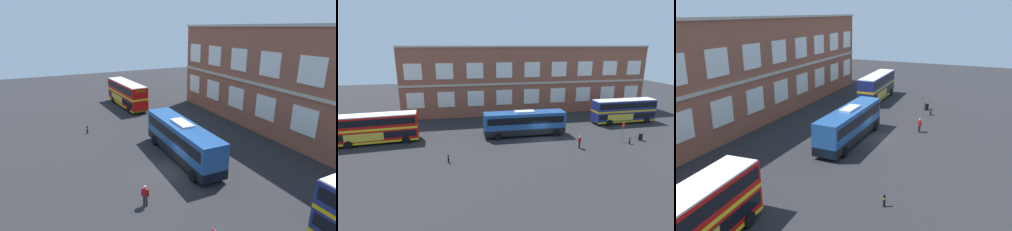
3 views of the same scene
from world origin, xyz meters
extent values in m
plane|color=#232326|center=(0.00, 2.00, 0.00)|extent=(120.00, 120.00, 0.00)
cube|color=brown|center=(2.55, 18.00, 6.35)|extent=(48.12, 8.00, 12.71)
cube|color=#B2A893|center=(2.55, 13.92, 6.10)|extent=(48.12, 0.16, 0.36)
cube|color=#B2A893|center=(2.55, 13.95, 12.86)|extent=(48.12, 0.28, 0.30)
cube|color=silver|center=(-13.49, 13.94, 3.56)|extent=(2.99, 0.12, 2.80)
cube|color=silver|center=(-8.14, 13.94, 3.56)|extent=(2.99, 0.12, 2.80)
cube|color=silver|center=(-2.80, 13.94, 3.56)|extent=(2.99, 0.12, 2.80)
cube|color=silver|center=(2.55, 13.94, 3.56)|extent=(2.99, 0.12, 2.80)
cube|color=silver|center=(7.90, 13.94, 3.56)|extent=(2.99, 0.12, 2.80)
cube|color=silver|center=(13.24, 13.94, 3.56)|extent=(2.99, 0.12, 2.80)
cube|color=silver|center=(18.59, 13.94, 3.56)|extent=(2.99, 0.12, 2.80)
cube|color=silver|center=(23.94, 13.94, 3.56)|extent=(2.99, 0.12, 2.80)
cube|color=silver|center=(-8.14, 13.94, 8.64)|extent=(2.99, 0.12, 2.80)
cube|color=silver|center=(-2.80, 13.94, 8.64)|extent=(2.99, 0.12, 2.80)
cube|color=silver|center=(2.55, 13.94, 8.64)|extent=(2.99, 0.12, 2.80)
cube|color=silver|center=(7.90, 13.94, 8.64)|extent=(2.99, 0.12, 2.80)
cube|color=silver|center=(13.24, 13.94, 8.64)|extent=(2.99, 0.12, 2.80)
cube|color=silver|center=(18.59, 13.94, 8.64)|extent=(2.99, 0.12, 2.80)
cube|color=silver|center=(23.94, 13.94, 8.64)|extent=(2.99, 0.12, 2.80)
cube|color=yellow|center=(-22.76, 3.22, 2.25)|extent=(11.16, 3.38, 0.30)
cube|color=red|center=(-22.76, 3.22, 3.17)|extent=(11.16, 3.38, 1.55)
cube|color=black|center=(-22.76, 3.22, 3.25)|extent=(10.73, 3.39, 0.90)
cube|color=silver|center=(-22.76, 3.22, 4.01)|extent=(10.94, 3.26, 0.12)
cube|color=yellow|center=(-17.30, 3.63, 3.60)|extent=(0.19, 1.66, 0.40)
cylinder|color=black|center=(-18.82, 2.24, 0.52)|extent=(1.06, 0.40, 1.04)
cylinder|color=black|center=(-19.02, 4.78, 0.52)|extent=(1.06, 0.40, 1.04)
cube|color=navy|center=(16.67, 5.54, 1.23)|extent=(11.04, 2.71, 1.75)
cube|color=black|center=(16.67, 5.54, 1.44)|extent=(10.60, 2.74, 0.90)
cube|color=gold|center=(16.67, 5.54, 2.25)|extent=(11.04, 2.71, 0.30)
cube|color=navy|center=(16.67, 5.54, 3.17)|extent=(11.04, 2.71, 1.55)
cube|color=black|center=(16.67, 5.54, 3.25)|extent=(10.60, 2.74, 0.90)
cube|color=gold|center=(16.67, 5.54, 0.49)|extent=(11.04, 2.73, 0.28)
cube|color=silver|center=(16.67, 5.54, 4.01)|extent=(10.81, 2.60, 0.12)
cube|color=gold|center=(15.37, 4.23, 1.31)|extent=(4.84, 0.10, 1.10)
cube|color=yellow|center=(22.14, 5.62, 3.60)|extent=(0.08, 1.66, 0.40)
cylinder|color=black|center=(20.54, 4.32, 0.52)|extent=(1.04, 0.33, 1.04)
cylinder|color=black|center=(20.51, 6.87, 0.52)|extent=(1.04, 0.33, 1.04)
cylinder|color=black|center=(13.39, 4.22, 0.52)|extent=(1.04, 0.33, 1.04)
cylinder|color=black|center=(13.36, 6.77, 0.52)|extent=(1.04, 0.33, 1.04)
cube|color=navy|center=(-1.97, 2.26, 2.00)|extent=(12.04, 2.76, 3.20)
cube|color=black|center=(-1.97, 2.26, 2.64)|extent=(11.32, 2.79, 1.00)
cube|color=black|center=(-1.97, 2.26, 0.85)|extent=(12.04, 2.78, 0.90)
cube|color=silver|center=(-1.97, 2.26, 3.70)|extent=(2.90, 1.33, 0.20)
cylinder|color=black|center=(2.57, 0.90, 0.52)|extent=(1.05, 0.34, 1.04)
cylinder|color=black|center=(2.61, 3.45, 0.52)|extent=(1.05, 0.34, 1.04)
cylinder|color=black|center=(-6.07, 1.05, 0.52)|extent=(1.05, 0.34, 1.04)
cylinder|color=black|center=(-6.03, 3.60, 0.52)|extent=(1.05, 0.34, 1.04)
cylinder|color=black|center=(3.94, -3.93, 0.42)|extent=(0.23, 0.23, 0.85)
cylinder|color=black|center=(3.80, -4.07, 0.42)|extent=(0.23, 0.23, 0.85)
cube|color=maroon|center=(3.87, -4.00, 1.15)|extent=(0.45, 0.45, 0.60)
cylinder|color=maroon|center=(4.06, -3.82, 1.12)|extent=(0.16, 0.16, 0.57)
cylinder|color=maroon|center=(3.68, -4.18, 1.12)|extent=(0.16, 0.16, 0.57)
sphere|color=tan|center=(3.87, -4.00, 1.59)|extent=(0.22, 0.22, 0.22)
cylinder|color=slate|center=(10.88, -2.85, 1.35)|extent=(0.10, 0.10, 2.70)
cube|color=red|center=(10.88, -2.87, 2.42)|extent=(0.44, 0.04, 0.56)
cylinder|color=black|center=(13.79, -2.92, 0.47)|extent=(0.56, 0.56, 0.95)
cylinder|color=black|center=(13.79, -2.92, 0.99)|extent=(0.60, 0.60, 0.08)
cylinder|color=black|center=(-12.99, -5.11, 0.47)|extent=(0.18, 0.18, 0.95)
cylinder|color=yellow|center=(-12.99, -5.11, 0.68)|extent=(0.19, 0.19, 0.08)
cylinder|color=black|center=(11.32, -3.96, 0.47)|extent=(0.18, 0.18, 0.95)
cylinder|color=yellow|center=(11.32, -3.96, 0.68)|extent=(0.19, 0.19, 0.08)
camera|label=1|loc=(20.33, -10.15, 12.69)|focal=29.50mm
camera|label=2|loc=(-11.82, -33.74, 13.24)|focal=28.00mm
camera|label=3|loc=(-34.06, -11.31, 13.50)|focal=36.72mm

